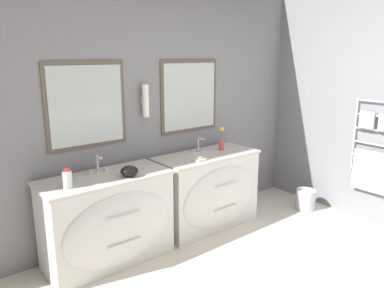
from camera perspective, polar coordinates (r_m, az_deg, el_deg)
wall_back at (r=3.84m, az=-6.27°, el=5.51°), size 5.56×0.15×2.60m
wall_right at (r=4.55m, az=25.06°, el=5.44°), size 0.13×4.26×2.60m
vanity_left at (r=3.46m, az=-12.54°, el=-11.16°), size 1.14×0.58×0.80m
vanity_right at (r=4.06m, az=2.49°, el=-7.02°), size 1.14×0.58×0.80m
faucet_left at (r=3.43m, az=-14.14°, el=-3.06°), size 0.17×0.10×0.16m
faucet_right at (r=4.04m, az=1.06°, el=-0.15°), size 0.17×0.10×0.16m
toiletry_bottle at (r=3.11m, az=-18.48°, el=-5.06°), size 0.07×0.07×0.16m
amenity_bowl at (r=3.28m, az=-9.53°, el=-4.10°), size 0.15×0.15×0.09m
flower_vase at (r=4.11m, az=4.52°, el=0.54°), size 0.06×0.06×0.26m
soap_dish at (r=3.70m, az=1.14°, el=-2.34°), size 0.12×0.08×0.04m
waste_bin at (r=4.77m, az=16.89°, el=-8.02°), size 0.24×0.24×0.24m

